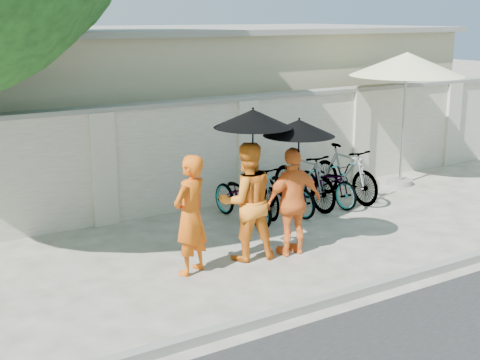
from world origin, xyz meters
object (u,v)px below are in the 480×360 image
monk_left (190,215)px  monk_right (293,202)px  patio_umbrella (407,66)px  monk_center (247,201)px

monk_left → monk_right: 1.71m
patio_umbrella → monk_right: bearing=-154.4°
monk_right → patio_umbrella: size_ratio=0.59×
monk_left → patio_umbrella: (6.31, 2.05, 1.71)m
monk_left → monk_center: 1.00m
monk_left → monk_center: bearing=158.4°
monk_left → monk_right: bearing=149.9°
monk_center → monk_right: 0.74m
monk_right → patio_umbrella: 5.40m
monk_center → patio_umbrella: bearing=-146.2°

